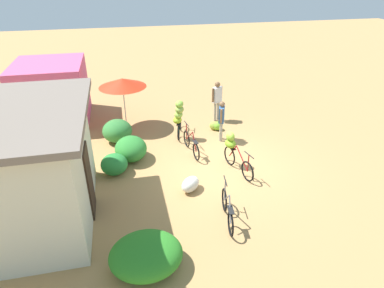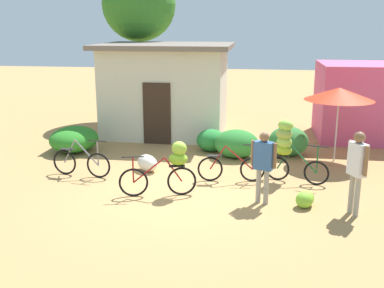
# 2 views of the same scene
# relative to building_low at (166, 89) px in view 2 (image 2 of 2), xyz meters

# --- Properties ---
(ground_plane) EXTENTS (60.00, 60.00, 0.00)m
(ground_plane) POSITION_rel_building_low_xyz_m (1.50, -5.90, -1.60)
(ground_plane) COLOR #AC814D
(building_low) EXTENTS (4.56, 3.67, 3.15)m
(building_low) POSITION_rel_building_low_xyz_m (0.00, 0.00, 0.00)
(building_low) COLOR beige
(building_low) RESTS_ON ground
(shop_pink) EXTENTS (3.20, 2.80, 2.54)m
(shop_pink) POSITION_rel_building_low_xyz_m (6.86, 0.22, -0.33)
(shop_pink) COLOR #D84F7C
(shop_pink) RESTS_ON ground
(tree_behind_building) EXTENTS (2.89, 2.89, 6.00)m
(tree_behind_building) POSITION_rel_building_low_xyz_m (-1.53, 2.40, 2.92)
(tree_behind_building) COLOR brown
(tree_behind_building) RESTS_ON ground
(hedge_bush_front_left) EXTENTS (1.46, 1.67, 0.77)m
(hedge_bush_front_left) POSITION_rel_building_low_xyz_m (-2.34, -2.85, -1.21)
(hedge_bush_front_left) COLOR #2B7F24
(hedge_bush_front_left) RESTS_ON ground
(hedge_bush_front_right) EXTENTS (0.91, 0.88, 0.68)m
(hedge_bush_front_right) POSITION_rel_building_low_xyz_m (1.83, -2.21, -1.26)
(hedge_bush_front_right) COLOR #277E34
(hedge_bush_front_right) RESTS_ON ground
(hedge_bush_mid) EXTENTS (1.30, 1.11, 0.83)m
(hedge_bush_mid) POSITION_rel_building_low_xyz_m (2.64, -2.80, -1.18)
(hedge_bush_mid) COLOR #2C7D2F
(hedge_bush_mid) RESTS_ON ground
(hedge_bush_by_door) EXTENTS (1.16, 1.14, 0.87)m
(hedge_bush_by_door) POSITION_rel_building_low_xyz_m (4.16, -2.37, -1.16)
(hedge_bush_by_door) COLOR #337A36
(hedge_bush_by_door) RESTS_ON ground
(market_umbrella) EXTENTS (1.92, 1.92, 2.11)m
(market_umbrella) POSITION_rel_building_low_xyz_m (5.45, -2.76, 0.34)
(market_umbrella) COLOR beige
(market_umbrella) RESTS_ON ground
(bicycle_leftmost) EXTENTS (1.62, 0.29, 0.99)m
(bicycle_leftmost) POSITION_rel_building_low_xyz_m (-1.22, -5.12, -1.23)
(bicycle_leftmost) COLOR black
(bicycle_leftmost) RESTS_ON ground
(bicycle_near_pile) EXTENTS (1.74, 0.58, 1.26)m
(bicycle_near_pile) POSITION_rel_building_low_xyz_m (1.30, -6.12, -0.88)
(bicycle_near_pile) COLOR black
(bicycle_near_pile) RESTS_ON ground
(bicycle_center_loaded) EXTENTS (1.68, 0.27, 0.96)m
(bicycle_center_loaded) POSITION_rel_building_low_xyz_m (2.63, -4.97, -1.25)
(bicycle_center_loaded) COLOR black
(bicycle_center_loaded) RESTS_ON ground
(bicycle_by_shop) EXTENTS (1.54, 0.58, 1.57)m
(bicycle_by_shop) POSITION_rel_building_low_xyz_m (3.97, -4.77, -0.67)
(bicycle_by_shop) COLOR black
(bicycle_by_shop) RESTS_ON ground
(banana_pile_on_ground) EXTENTS (0.54, 0.63, 0.36)m
(banana_pile_on_ground) POSITION_rel_building_low_xyz_m (4.31, -6.39, -1.42)
(banana_pile_on_ground) COLOR #7DC333
(banana_pile_on_ground) RESTS_ON ground
(produce_sack) EXTENTS (0.81, 0.81, 0.44)m
(produce_sack) POSITION_rel_building_low_xyz_m (0.35, -4.45, -1.38)
(produce_sack) COLOR silver
(produce_sack) RESTS_ON ground
(person_vendor) EXTENTS (0.55, 0.33, 1.61)m
(person_vendor) POSITION_rel_building_low_xyz_m (3.38, -6.33, -0.62)
(person_vendor) COLOR gray
(person_vendor) RESTS_ON ground
(person_bystander) EXTENTS (0.36, 0.52, 1.76)m
(person_bystander) POSITION_rel_building_low_xyz_m (5.24, -6.68, -0.51)
(person_bystander) COLOR gray
(person_bystander) RESTS_ON ground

